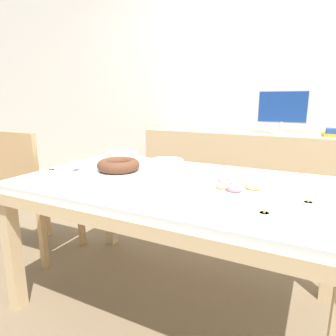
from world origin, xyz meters
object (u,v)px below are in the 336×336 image
Objects in this scene: computer_monitor at (282,112)px; tealight_near_front at (76,171)px; cake_golden_bundt at (119,167)px; tealight_left_edge at (264,214)px; tealight_near_cakes at (52,171)px; cake_chocolate_round at (122,156)px; plate_stack at (167,162)px; chair at (33,188)px; tealight_centre at (308,203)px; pastry_platter at (237,187)px.

computer_monitor reaches higher than tealight_near_front.
tealight_near_front is (-0.22, -0.11, -0.03)m from cake_golden_bundt.
tealight_near_front is at bearing 169.88° from tealight_left_edge.
tealight_near_cakes is (-1.23, 0.14, 0.00)m from tealight_left_edge.
plate_stack is (0.34, 0.01, -0.01)m from cake_chocolate_round.
computer_monitor is at bearing 63.86° from cake_golden_bundt.
tealight_near_front is at bearing -13.39° from chair.
cake_golden_bundt is 1.46× the size of plate_stack.
tealight_centre is at bearing -6.13° from cake_golden_bundt.
computer_monitor is at bearing 95.33° from tealight_left_edge.
plate_stack is (0.16, 0.30, -0.02)m from cake_golden_bundt.
tealight_near_cakes is at bearing 173.64° from tealight_left_edge.
chair is at bearing -136.38° from computer_monitor.
chair reaches higher than pastry_platter.
cake_golden_bundt is 0.70m from pastry_platter.
tealight_near_cakes is (-1.37, -0.06, 0.00)m from tealight_centre.
tealight_near_cakes is (-0.36, -0.17, -0.03)m from cake_golden_bundt.
tealight_near_cakes is (-0.18, -0.46, -0.02)m from cake_chocolate_round.
chair reaches higher than tealight_left_edge.
tealight_near_front is (-0.93, -1.56, -0.30)m from computer_monitor.
computer_monitor reaches higher than tealight_left_edge.
chair is 0.52m from tealight_near_cakes.
chair reaches higher than plate_stack.
tealight_left_edge is (1.66, -0.33, 0.22)m from chair.
tealight_left_edge is (0.17, -0.29, -0.00)m from pastry_platter.
computer_monitor is 1.63m from cake_golden_bundt.
pastry_platter is at bearing 5.62° from tealight_near_front.
pastry_platter is at bearing -90.39° from computer_monitor.
cake_golden_bundt reaches higher than plate_stack.
tealight_centre is at bearing -79.04° from computer_monitor.
chair is 0.82m from cake_golden_bundt.
computer_monitor is 10.60× the size of tealight_near_cakes.
cake_golden_bundt is 7.67× the size of tealight_centre.
computer_monitor is at bearing 89.61° from pastry_platter.
chair is 23.50× the size of tealight_near_cakes.
computer_monitor is 1.30m from plate_stack.
tealight_near_front is 1.00× the size of tealight_near_cakes.
tealight_centre is (1.80, -0.13, 0.22)m from chair.
plate_stack is at bearing 47.18° from tealight_near_front.
tealight_centre is (1.19, -0.40, -0.02)m from cake_chocolate_round.
tealight_near_front and tealight_near_cakes have the same top height.
plate_stack is (-0.55, -1.14, -0.29)m from computer_monitor.
cake_chocolate_round is (0.61, 0.27, 0.24)m from chair.
tealight_centre is at bearing 2.65° from tealight_near_cakes.
cake_chocolate_round is 0.34m from plate_stack.
chair is at bearing 175.88° from tealight_centre.
computer_monitor is 10.60× the size of tealight_near_front.
cake_golden_bundt is 1.02m from tealight_centre.
pastry_platter reaches higher than tealight_centre.
cake_golden_bundt reaches higher than tealight_near_cakes.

